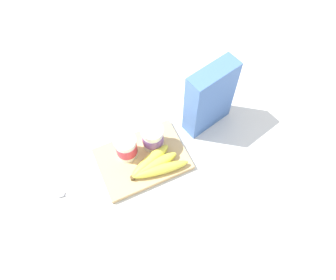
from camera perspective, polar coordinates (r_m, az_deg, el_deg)
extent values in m
plane|color=silver|center=(1.07, -4.61, -3.71)|extent=(2.40, 2.40, 0.00)
cube|color=tan|center=(1.06, -4.65, -3.48)|extent=(0.29, 0.20, 0.02)
cube|color=#4770B7|center=(1.05, 7.56, 7.50)|extent=(0.18, 0.10, 0.26)
cylinder|color=white|center=(1.03, -7.56, -1.33)|extent=(0.07, 0.07, 0.09)
cylinder|color=#DB384C|center=(1.03, -7.56, -1.33)|extent=(0.07, 0.07, 0.05)
cylinder|color=silver|center=(0.99, -7.87, -0.05)|extent=(0.07, 0.07, 0.00)
cylinder|color=white|center=(1.04, -2.78, 0.46)|extent=(0.07, 0.07, 0.09)
cylinder|color=#7A4C99|center=(1.04, -2.78, 0.46)|extent=(0.07, 0.07, 0.04)
cylinder|color=silver|center=(1.00, -2.90, 1.82)|extent=(0.07, 0.07, 0.00)
ellipsoid|color=yellow|center=(1.02, -1.38, -5.35)|extent=(0.19, 0.06, 0.03)
ellipsoid|color=yellow|center=(1.02, -2.42, -4.53)|extent=(0.17, 0.06, 0.03)
ellipsoid|color=yellow|center=(1.03, -3.21, -3.77)|extent=(0.16, 0.09, 0.04)
cylinder|color=brown|center=(1.02, -6.44, -6.86)|extent=(0.01, 0.01, 0.02)
cylinder|color=silver|center=(1.05, -16.03, -9.86)|extent=(0.09, 0.07, 0.01)
ellipsoid|color=silver|center=(1.07, -19.07, -9.12)|extent=(0.04, 0.04, 0.01)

